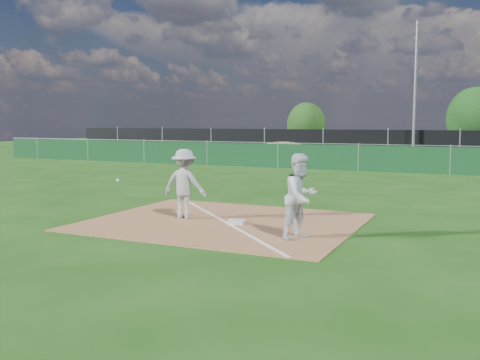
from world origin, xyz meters
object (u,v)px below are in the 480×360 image
runner (301,196)px  tree_mid (475,119)px  play_at_first (184,184)px  car_mid (392,144)px  car_left (302,142)px  tree_left (306,125)px  light_pole (415,92)px  first_base (236,222)px

runner → tree_mid: 33.87m
play_at_first → car_mid: (0.65, 26.00, -0.04)m
runner → car_mid: bearing=29.4°
car_left → tree_left: 6.80m
car_left → car_mid: 6.52m
runner → car_left: bearing=42.3°
light_pole → first_base: light_pole is taller
light_pole → play_at_first: (-2.54, -21.71, -3.16)m
car_left → tree_left: tree_left is taller
first_base → car_left: size_ratio=0.08×
runner → car_mid: 27.04m
play_at_first → car_left: bearing=102.4°
runner → car_left: size_ratio=0.36×
first_base → play_at_first: (-1.39, 0.10, 0.79)m
car_left → tree_left: size_ratio=1.22×
light_pole → runner: 22.85m
tree_left → light_pole: bearing=-48.0°
first_base → car_mid: bearing=91.6°
first_base → car_left: bearing=105.2°
first_base → runner: 2.13m
first_base → car_left: car_left is taller
light_pole → car_mid: (-1.89, 4.30, -3.20)m
light_pole → tree_left: size_ratio=2.05×
car_mid → runner: bearing=-173.9°
light_pole → tree_mid: light_pole is taller
car_left → car_mid: car_left is taller
first_base → car_left: (-7.24, 26.59, 0.77)m
play_at_first → tree_left: 33.84m
play_at_first → runner: 3.33m
runner → car_left: 28.87m
play_at_first → tree_left: (-7.60, 32.96, 1.16)m
car_left → tree_left: (-1.76, 6.47, 1.18)m
play_at_first → runner: runner is taller
tree_mid → tree_left: bearing=179.4°
runner → tree_left: (-10.80, 33.88, 1.16)m
tree_mid → first_base: bearing=-97.2°
light_pole → tree_left: bearing=132.0°
first_base → tree_mid: 33.28m
play_at_first → tree_left: size_ratio=0.62×
first_base → tree_mid: (4.14, 32.93, 2.44)m
play_at_first → first_base: bearing=-4.2°
car_left → tree_mid: tree_mid is taller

